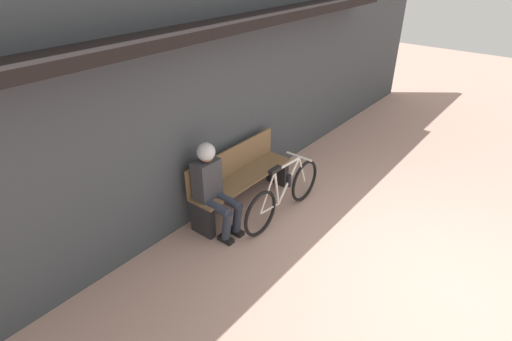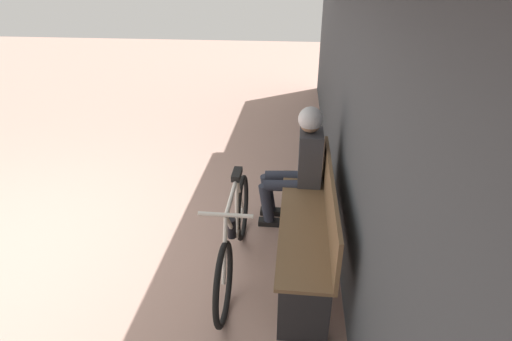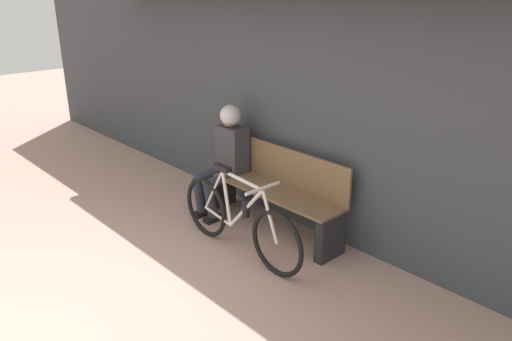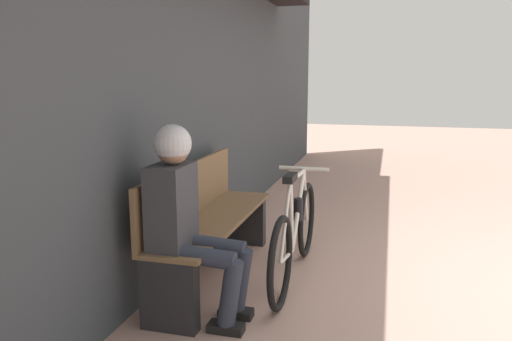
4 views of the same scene
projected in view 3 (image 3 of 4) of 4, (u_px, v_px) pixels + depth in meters
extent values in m
cube|color=#3D4247|center=(313.00, 78.00, 4.92)|extent=(12.00, 0.12, 3.20)
cube|color=brown|center=(271.00, 189.00, 5.21)|extent=(1.74, 0.42, 0.03)
cube|color=brown|center=(284.00, 165.00, 5.26)|extent=(1.74, 0.03, 0.40)
cube|color=#232326|center=(222.00, 188.00, 5.86)|extent=(0.10, 0.36, 0.45)
cube|color=#232326|center=(330.00, 237.00, 4.74)|extent=(0.10, 0.36, 0.45)
torus|color=black|center=(206.00, 207.00, 5.14)|extent=(0.63, 0.05, 0.63)
torus|color=black|center=(277.00, 244.00, 4.43)|extent=(0.63, 0.05, 0.63)
cylinder|color=silver|center=(242.00, 180.00, 4.58)|extent=(0.56, 0.03, 0.07)
cylinder|color=silver|center=(246.00, 209.00, 4.64)|extent=(0.48, 0.03, 0.54)
cylinder|color=silver|center=(227.00, 198.00, 4.83)|extent=(0.14, 0.03, 0.55)
cylinder|color=silver|center=(218.00, 216.00, 5.01)|extent=(0.40, 0.03, 0.08)
cylinder|color=silver|center=(214.00, 190.00, 4.95)|extent=(0.31, 0.02, 0.50)
cylinder|color=silver|center=(270.00, 217.00, 4.41)|extent=(0.21, 0.03, 0.47)
cube|color=black|center=(222.00, 168.00, 4.76)|extent=(0.20, 0.07, 0.05)
cylinder|color=silver|center=(263.00, 188.00, 4.39)|extent=(0.03, 0.40, 0.03)
cylinder|color=black|center=(246.00, 209.00, 4.64)|extent=(0.07, 0.07, 0.17)
cylinder|color=#2D3342|center=(211.00, 174.00, 5.60)|extent=(0.11, 0.40, 0.13)
cylinder|color=#2D3342|center=(199.00, 195.00, 5.57)|extent=(0.11, 0.17, 0.42)
cube|color=black|center=(202.00, 213.00, 5.67)|extent=(0.10, 0.22, 0.06)
cylinder|color=#2D3342|center=(222.00, 179.00, 5.47)|extent=(0.11, 0.40, 0.13)
cylinder|color=#2D3342|center=(211.00, 201.00, 5.43)|extent=(0.11, 0.17, 0.42)
cube|color=black|center=(213.00, 219.00, 5.53)|extent=(0.10, 0.22, 0.06)
cube|color=#38383D|center=(232.00, 149.00, 5.59)|extent=(0.34, 0.22, 0.52)
sphere|color=#9E7556|center=(230.00, 118.00, 5.45)|extent=(0.20, 0.20, 0.20)
sphere|color=silver|center=(230.00, 115.00, 5.44)|extent=(0.23, 0.23, 0.23)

